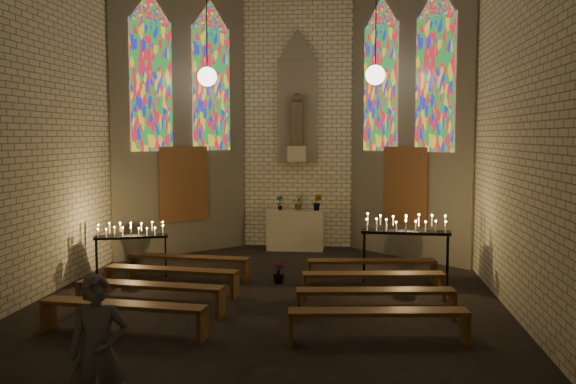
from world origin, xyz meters
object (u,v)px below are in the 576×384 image
object	(u,v)px
altar	(296,230)
votive_stand_left	(131,233)
visitor	(98,353)
aisle_flower_pot	(279,273)
votive_stand_right	(406,227)

from	to	relation	value
altar	votive_stand_left	bearing A→B (deg)	-130.68
altar	visitor	world-z (taller)	visitor
votive_stand_left	visitor	size ratio (longest dim) A/B	0.96
altar	visitor	xyz separation A→B (m)	(-0.97, -10.07, 0.27)
altar	votive_stand_left	size ratio (longest dim) A/B	0.95
aisle_flower_pot	visitor	distance (m)	6.49
votive_stand_left	votive_stand_right	world-z (taller)	votive_stand_right
aisle_flower_pot	votive_stand_left	bearing A→B (deg)	176.54
altar	votive_stand_right	size ratio (longest dim) A/B	0.80
votive_stand_right	altar	bearing A→B (deg)	131.42
altar	votive_stand_right	world-z (taller)	votive_stand_right
aisle_flower_pot	visitor	world-z (taller)	visitor
altar	aisle_flower_pot	size ratio (longest dim) A/B	3.54
altar	aisle_flower_pot	world-z (taller)	altar
visitor	aisle_flower_pot	bearing A→B (deg)	60.74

